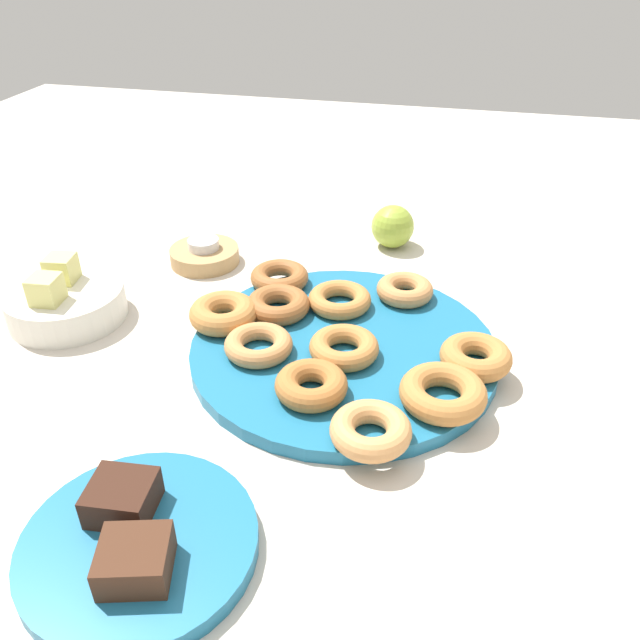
# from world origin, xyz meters

# --- Properties ---
(ground_plane) EXTENTS (2.40, 2.40, 0.00)m
(ground_plane) POSITION_xyz_m (0.00, 0.00, 0.00)
(ground_plane) COLOR beige
(donut_plate) EXTENTS (0.38, 0.38, 0.02)m
(donut_plate) POSITION_xyz_m (0.00, 0.00, 0.01)
(donut_plate) COLOR #1E6B93
(donut_plate) RESTS_ON ground_plane
(donut_0) EXTENTS (0.11, 0.11, 0.03)m
(donut_0) POSITION_xyz_m (0.01, 0.16, 0.03)
(donut_0) COLOR #BC7A3D
(donut_0) RESTS_ON donut_plate
(donut_1) EXTENTS (0.11, 0.11, 0.02)m
(donut_1) POSITION_xyz_m (-0.04, 0.10, 0.03)
(donut_1) COLOR #C6844C
(donut_1) RESTS_ON donut_plate
(donut_2) EXTENTS (0.11, 0.11, 0.03)m
(donut_2) POSITION_xyz_m (-0.10, 0.02, 0.03)
(donut_2) COLOR #AD6B33
(donut_2) RESTS_ON donut_plate
(donut_3) EXTENTS (0.09, 0.09, 0.02)m
(donut_3) POSITION_xyz_m (0.13, -0.06, 0.03)
(donut_3) COLOR #C6844C
(donut_3) RESTS_ON donut_plate
(donut_4) EXTENTS (0.11, 0.11, 0.02)m
(donut_4) POSITION_xyz_m (0.08, 0.02, 0.03)
(donut_4) COLOR #BC7A3D
(donut_4) RESTS_ON donut_plate
(donut_5) EXTENTS (0.13, 0.13, 0.03)m
(donut_5) POSITION_xyz_m (-0.09, -0.13, 0.03)
(donut_5) COLOR #BC7A3D
(donut_5) RESTS_ON donut_plate
(donut_6) EXTENTS (0.12, 0.12, 0.02)m
(donut_6) POSITION_xyz_m (-0.03, -0.01, 0.03)
(donut_6) COLOR #BC7A3D
(donut_6) RESTS_ON donut_plate
(donut_7) EXTENTS (0.10, 0.10, 0.03)m
(donut_7) POSITION_xyz_m (-0.16, -0.06, 0.03)
(donut_7) COLOR tan
(donut_7) RESTS_ON donut_plate
(donut_8) EXTENTS (0.10, 0.10, 0.03)m
(donut_8) POSITION_xyz_m (0.05, 0.10, 0.03)
(donut_8) COLOR #995B2D
(donut_8) RESTS_ON donut_plate
(donut_9) EXTENTS (0.11, 0.11, 0.02)m
(donut_9) POSITION_xyz_m (0.12, 0.12, 0.03)
(donut_9) COLOR #995B2D
(donut_9) RESTS_ON donut_plate
(donut_10) EXTENTS (0.10, 0.10, 0.03)m
(donut_10) POSITION_xyz_m (-0.01, -0.16, 0.03)
(donut_10) COLOR #BC7A3D
(donut_10) RESTS_ON donut_plate
(cake_plate) EXTENTS (0.20, 0.20, 0.02)m
(cake_plate) POSITION_xyz_m (-0.32, 0.11, 0.01)
(cake_plate) COLOR #1E6B93
(cake_plate) RESTS_ON ground_plane
(brownie_near) EXTENTS (0.07, 0.07, 0.03)m
(brownie_near) POSITION_xyz_m (-0.35, 0.10, 0.03)
(brownie_near) COLOR #472819
(brownie_near) RESTS_ON cake_plate
(brownie_far) EXTENTS (0.06, 0.06, 0.03)m
(brownie_far) POSITION_xyz_m (-0.30, 0.14, 0.03)
(brownie_far) COLOR #381E14
(brownie_far) RESTS_ON cake_plate
(candle_holder) EXTENTS (0.11, 0.11, 0.02)m
(candle_holder) POSITION_xyz_m (0.19, 0.26, 0.01)
(candle_holder) COLOR tan
(candle_holder) RESTS_ON ground_plane
(tealight) EXTENTS (0.05, 0.05, 0.01)m
(tealight) POSITION_xyz_m (0.19, 0.26, 0.03)
(tealight) COLOR silver
(tealight) RESTS_ON candle_holder
(fruit_bowl) EXTENTS (0.16, 0.16, 0.04)m
(fruit_bowl) POSITION_xyz_m (-0.00, 0.38, 0.02)
(fruit_bowl) COLOR silver
(fruit_bowl) RESTS_ON ground_plane
(melon_chunk_left) EXTENTS (0.04, 0.04, 0.04)m
(melon_chunk_left) POSITION_xyz_m (-0.03, 0.38, 0.06)
(melon_chunk_left) COLOR #DBD67A
(melon_chunk_left) RESTS_ON fruit_bowl
(melon_chunk_right) EXTENTS (0.04, 0.04, 0.04)m
(melon_chunk_right) POSITION_xyz_m (0.02, 0.39, 0.06)
(melon_chunk_right) COLOR #DBD67A
(melon_chunk_right) RESTS_ON fruit_bowl
(apple) EXTENTS (0.07, 0.07, 0.07)m
(apple) POSITION_xyz_m (0.32, -0.02, 0.03)
(apple) COLOR #93AD38
(apple) RESTS_ON ground_plane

